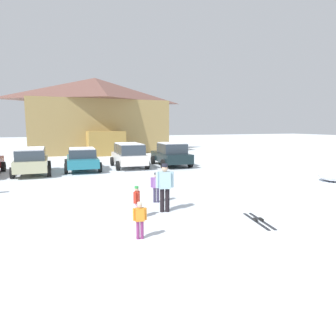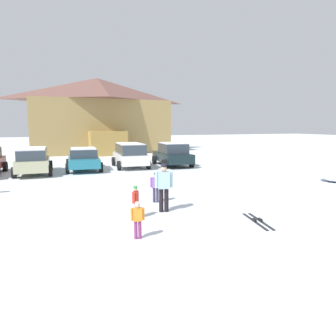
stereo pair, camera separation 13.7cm
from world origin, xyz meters
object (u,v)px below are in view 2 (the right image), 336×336
object	(u,v)px
parked_beige_suv	(33,160)
skier_child_in_orange_jacket	(138,218)
ski_lodge	(98,115)
skier_adult_in_blue_parka	(164,185)
parked_white_suv	(130,154)
parked_black_sedan	(172,154)
skier_child_in_purple_jacket	(156,186)
pair_of_skis	(258,221)
skier_child_in_red_jacket	(136,200)
parked_teal_hatchback	(83,159)

from	to	relation	value
parked_beige_suv	skier_child_in_orange_jacket	distance (m)	13.02
ski_lodge	skier_adult_in_blue_parka	world-z (taller)	ski_lodge
parked_white_suv	parked_black_sedan	world-z (taller)	parked_white_suv
skier_child_in_purple_jacket	pair_of_skis	distance (m)	4.06
parked_black_sedan	skier_adult_in_blue_parka	bearing A→B (deg)	-113.78
skier_child_in_orange_jacket	skier_adult_in_blue_parka	world-z (taller)	skier_adult_in_blue_parka
parked_beige_suv	skier_child_in_red_jacket	distance (m)	11.47
skier_child_in_orange_jacket	skier_child_in_red_jacket	bearing A→B (deg)	76.40
skier_child_in_purple_jacket	parked_beige_suv	bearing A→B (deg)	116.96
parked_white_suv	skier_adult_in_blue_parka	size ratio (longest dim) A/B	2.48
parked_beige_suv	parked_white_suv	size ratio (longest dim) A/B	1.04
parked_teal_hatchback	parked_white_suv	world-z (taller)	parked_white_suv
parked_beige_suv	pair_of_skis	distance (m)	14.43
ski_lodge	parked_white_suv	world-z (taller)	ski_lodge
skier_child_in_red_jacket	ski_lodge	bearing A→B (deg)	83.79
pair_of_skis	parked_white_suv	bearing A→B (deg)	92.66
parked_teal_hatchback	pair_of_skis	bearing A→B (deg)	-73.72
parked_black_sedan	skier_child_in_purple_jacket	world-z (taller)	parked_black_sedan
ski_lodge	parked_white_suv	size ratio (longest dim) A/B	3.63
skier_child_in_red_jacket	parked_beige_suv	bearing A→B (deg)	107.55
skier_adult_in_blue_parka	parked_black_sedan	bearing A→B (deg)	66.22
parked_teal_hatchback	skier_child_in_orange_jacket	bearing A→B (deg)	-89.95
ski_lodge	skier_child_in_red_jacket	size ratio (longest dim) A/B	14.36
ski_lodge	skier_child_in_purple_jacket	distance (m)	24.77
ski_lodge	skier_child_in_orange_jacket	world-z (taller)	ski_lodge
ski_lodge	pair_of_skis	size ratio (longest dim) A/B	8.85
parked_teal_hatchback	parked_white_suv	size ratio (longest dim) A/B	1.06
skier_child_in_purple_jacket	ski_lodge	bearing A→B (deg)	86.29
skier_child_in_red_jacket	parked_white_suv	bearing A→B (deg)	76.41
parked_beige_suv	skier_child_in_orange_jacket	world-z (taller)	parked_beige_suv
skier_child_in_red_jacket	pair_of_skis	world-z (taller)	skier_child_in_red_jacket
parked_white_suv	skier_child_in_purple_jacket	world-z (taller)	parked_white_suv
parked_white_suv	skier_child_in_orange_jacket	size ratio (longest dim) A/B	4.19
ski_lodge	parked_black_sedan	size ratio (longest dim) A/B	3.42
parked_teal_hatchback	ski_lodge	bearing A→B (deg)	77.42
parked_beige_suv	skier_child_in_orange_jacket	size ratio (longest dim) A/B	4.36
parked_teal_hatchback	skier_child_in_orange_jacket	world-z (taller)	parked_teal_hatchback
ski_lodge	skier_child_in_purple_jacket	size ratio (longest dim) A/B	12.92
parked_black_sedan	skier_child_in_orange_jacket	bearing A→B (deg)	-115.95
ski_lodge	parked_teal_hatchback	world-z (taller)	ski_lodge
parked_beige_suv	pair_of_skis	world-z (taller)	parked_beige_suv
parked_beige_suv	skier_child_in_red_jacket	xyz separation A→B (m)	(3.46, -10.94, -0.28)
parked_teal_hatchback	skier_adult_in_blue_parka	distance (m)	11.21
skier_child_in_orange_jacket	skier_child_in_red_jacket	world-z (taller)	skier_child_in_red_jacket
parked_beige_suv	parked_black_sedan	xyz separation A→B (m)	(9.38, 0.37, -0.01)
parked_beige_suv	skier_child_in_red_jacket	world-z (taller)	parked_beige_suv
parked_beige_suv	parked_teal_hatchback	size ratio (longest dim) A/B	0.98
parked_beige_suv	skier_child_in_red_jacket	size ratio (longest dim) A/B	4.12
parked_teal_hatchback	parked_white_suv	distance (m)	3.24
ski_lodge	skier_adult_in_blue_parka	size ratio (longest dim) A/B	9.02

